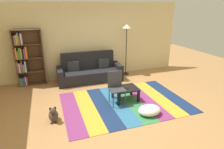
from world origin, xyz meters
TOP-DOWN VIEW (x-y plane):
  - ground_plane at (0.00, 0.00)m, footprint 14.00×14.00m
  - back_wall at (0.00, 2.55)m, footprint 6.80×0.10m
  - rug at (0.23, 0.01)m, footprint 3.36×2.31m
  - couch at (-0.29, 2.02)m, footprint 2.26×0.80m
  - bookshelf at (-2.33, 2.31)m, footprint 0.90×0.28m
  - coffee_table at (0.31, 0.16)m, footprint 0.67×0.55m
  - pouf at (0.56, -0.77)m, footprint 0.57×0.44m
  - dog at (-1.68, -0.27)m, footprint 0.22×0.35m
  - standing_lamp at (1.21, 2.23)m, footprint 0.32×0.32m
  - tv_remote at (0.25, 0.08)m, footprint 0.05×0.15m
  - folding_chair at (0.00, 0.09)m, footprint 0.40×0.40m

SIDE VIEW (x-z plane):
  - ground_plane at x=0.00m, z-range 0.00..0.00m
  - rug at x=0.23m, z-range 0.00..0.01m
  - pouf at x=0.56m, z-range 0.01..0.24m
  - dog at x=-1.68m, z-range -0.04..0.36m
  - coffee_table at x=0.31m, z-range 0.13..0.50m
  - couch at x=-0.29m, z-range -0.16..0.84m
  - tv_remote at x=0.25m, z-range 0.38..0.40m
  - folding_chair at x=0.00m, z-range 0.08..0.98m
  - bookshelf at x=-2.33m, z-range 0.00..1.87m
  - back_wall at x=0.00m, z-range 0.00..2.70m
  - standing_lamp at x=1.21m, z-range 0.64..2.57m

